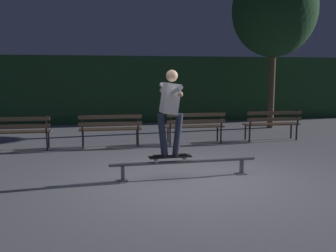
# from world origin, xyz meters

# --- Properties ---
(ground_plane) EXTENTS (90.00, 90.00, 0.00)m
(ground_plane) POSITION_xyz_m (0.00, 0.00, 0.00)
(ground_plane) COLOR gray
(hedge_backdrop) EXTENTS (24.00, 1.20, 2.53)m
(hedge_backdrop) POSITION_xyz_m (0.00, 8.59, 1.27)
(hedge_backdrop) COLOR #234C28
(hedge_backdrop) RESTS_ON ground
(grind_rail) EXTENTS (2.75, 0.18, 0.32)m
(grind_rail) POSITION_xyz_m (-0.00, 0.21, 0.25)
(grind_rail) COLOR slate
(grind_rail) RESTS_ON ground
(skateboard) EXTENTS (0.79, 0.22, 0.09)m
(skateboard) POSITION_xyz_m (-0.26, 0.21, 0.40)
(skateboard) COLOR black
(skateboard) RESTS_ON grind_rail
(skateboarder) EXTENTS (0.62, 1.41, 1.56)m
(skateboarder) POSITION_xyz_m (-0.26, 0.21, 1.33)
(skateboarder) COLOR black
(skateboarder) RESTS_ON skateboard
(park_bench_leftmost) EXTENTS (1.61, 0.48, 0.88)m
(park_bench_leftmost) POSITION_xyz_m (-3.40, 3.42, 0.54)
(park_bench_leftmost) COLOR #282623
(park_bench_leftmost) RESTS_ON ground
(park_bench_left_center) EXTENTS (1.61, 0.48, 0.88)m
(park_bench_left_center) POSITION_xyz_m (-1.13, 3.42, 0.54)
(park_bench_left_center) COLOR #282623
(park_bench_left_center) RESTS_ON ground
(park_bench_right_center) EXTENTS (1.61, 0.48, 0.88)m
(park_bench_right_center) POSITION_xyz_m (1.14, 3.42, 0.54)
(park_bench_right_center) COLOR #282623
(park_bench_right_center) RESTS_ON ground
(park_bench_rightmost) EXTENTS (1.61, 0.48, 0.88)m
(park_bench_rightmost) POSITION_xyz_m (3.41, 3.42, 0.54)
(park_bench_rightmost) COLOR #282623
(park_bench_rightmost) RESTS_ON ground
(tree_far_right) EXTENTS (2.83, 2.83, 5.55)m
(tree_far_right) POSITION_xyz_m (4.55, 5.78, 3.98)
(tree_far_right) COLOR brown
(tree_far_right) RESTS_ON ground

